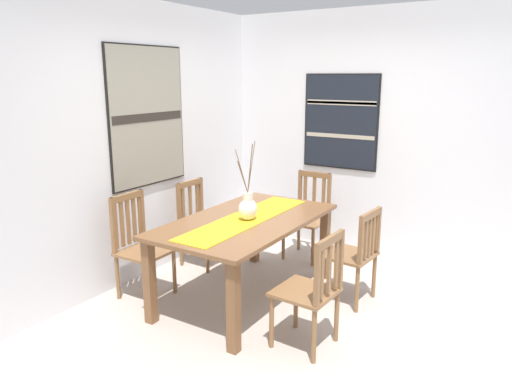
% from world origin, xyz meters
% --- Properties ---
extents(ground_plane, '(6.40, 6.40, 0.03)m').
position_xyz_m(ground_plane, '(0.00, 0.00, -0.01)').
color(ground_plane, '#B2A89E').
extents(wall_back, '(6.40, 0.12, 2.70)m').
position_xyz_m(wall_back, '(0.00, 1.86, 1.35)').
color(wall_back, silver).
rests_on(wall_back, ground_plane).
extents(wall_side, '(0.12, 6.40, 2.70)m').
position_xyz_m(wall_side, '(1.86, 0.00, 1.35)').
color(wall_side, silver).
rests_on(wall_side, ground_plane).
extents(dining_table, '(1.76, 0.99, 0.75)m').
position_xyz_m(dining_table, '(0.07, 0.62, 0.65)').
color(dining_table, brown).
rests_on(dining_table, ground_plane).
extents(table_runner, '(1.62, 0.36, 0.01)m').
position_xyz_m(table_runner, '(0.07, 0.62, 0.76)').
color(table_runner, gold).
rests_on(table_runner, dining_table).
extents(centerpiece_vase, '(0.19, 0.19, 0.70)m').
position_xyz_m(centerpiece_vase, '(0.05, 0.58, 0.87)').
color(centerpiece_vase, silver).
rests_on(centerpiece_vase, dining_table).
extents(chair_0, '(0.44, 0.44, 0.90)m').
position_xyz_m(chair_0, '(-0.36, -0.24, 0.46)').
color(chair_0, brown).
rests_on(chair_0, ground_plane).
extents(chair_1, '(0.43, 0.43, 0.90)m').
position_xyz_m(chair_1, '(0.52, 1.50, 0.46)').
color(chair_1, brown).
rests_on(chair_1, ground_plane).
extents(chair_2, '(0.43, 0.43, 0.95)m').
position_xyz_m(chair_2, '(-0.39, 1.48, 0.49)').
color(chair_2, brown).
rests_on(chair_2, ground_plane).
extents(chair_3, '(0.43, 0.43, 0.95)m').
position_xyz_m(chair_3, '(1.32, 0.61, 0.48)').
color(chair_3, brown).
rests_on(chair_3, ground_plane).
extents(chair_4, '(0.45, 0.45, 0.87)m').
position_xyz_m(chair_4, '(0.53, -0.24, 0.46)').
color(chair_4, brown).
rests_on(chair_4, ground_plane).
extents(painting_on_back_wall, '(0.99, 0.05, 1.35)m').
position_xyz_m(painting_on_back_wall, '(0.11, 1.79, 1.60)').
color(painting_on_back_wall, black).
extents(painting_on_side_wall, '(0.05, 0.88, 1.06)m').
position_xyz_m(painting_on_side_wall, '(1.79, 0.46, 1.48)').
color(painting_on_side_wall, black).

